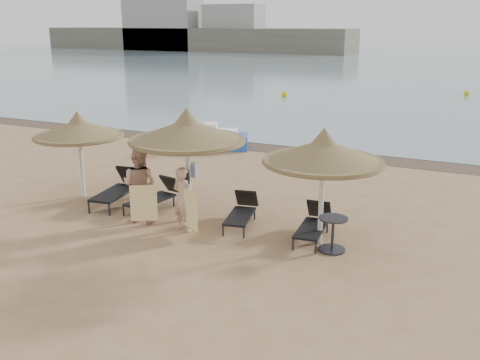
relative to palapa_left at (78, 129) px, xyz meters
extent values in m
plane|color=tan|center=(4.00, -1.15, -2.04)|extent=(160.00, 160.00, 0.00)
cube|color=gray|center=(4.00, 78.85, -2.03)|extent=(200.00, 140.00, 0.03)
cube|color=brown|center=(4.00, 8.25, -2.04)|extent=(200.00, 1.60, 0.01)
cube|color=#676350|center=(-41.00, 76.85, -0.04)|extent=(60.00, 10.00, 4.00)
cube|color=gray|center=(-46.00, 74.85, 3.96)|extent=(14.00, 6.00, 12.00)
cube|color=gray|center=(-32.00, 75.85, 1.96)|extent=(10.00, 5.00, 8.00)
cylinder|color=silver|center=(0.00, 0.00, -1.11)|extent=(0.11, 0.11, 1.87)
cone|color=olive|center=(0.00, 0.00, 0.03)|extent=(2.59, 2.59, 0.49)
cone|color=olive|center=(0.00, 0.00, 0.32)|extent=(0.62, 0.62, 0.40)
cylinder|color=olive|center=(0.00, 0.00, -0.20)|extent=(2.54, 2.54, 0.09)
cylinder|color=silver|center=(3.84, -0.32, -0.96)|extent=(0.12, 0.12, 2.16)
cone|color=olive|center=(3.84, -0.32, 0.34)|extent=(2.99, 2.99, 0.57)
cone|color=olive|center=(3.84, -0.32, 0.68)|extent=(0.72, 0.72, 0.46)
cylinder|color=olive|center=(3.84, -0.32, 0.08)|extent=(2.93, 2.93, 0.10)
cylinder|color=silver|center=(7.41, -0.36, -1.04)|extent=(0.11, 0.11, 2.01)
cone|color=olive|center=(7.41, -0.36, 0.18)|extent=(2.78, 2.78, 0.53)
cone|color=olive|center=(7.41, -0.36, 0.50)|extent=(0.67, 0.67, 0.43)
cylinder|color=olive|center=(7.41, -0.36, -0.07)|extent=(2.72, 2.72, 0.10)
cylinder|color=#26262E|center=(1.13, -1.10, -1.89)|extent=(0.06, 0.06, 0.31)
cylinder|color=#26262E|center=(1.75, -1.00, -1.89)|extent=(0.06, 0.06, 0.31)
cylinder|color=#26262E|center=(0.90, 0.44, -1.89)|extent=(0.06, 0.06, 0.31)
cylinder|color=#26262E|center=(1.52, 0.53, -1.89)|extent=(0.06, 0.06, 0.31)
cube|color=black|center=(1.32, -0.23, -1.70)|extent=(0.93, 1.75, 0.07)
cube|color=black|center=(1.17, 0.74, -1.43)|extent=(0.75, 0.57, 0.63)
cylinder|color=#26262E|center=(2.12, -0.87, -1.91)|extent=(0.05, 0.05, 0.28)
cylinder|color=#26262E|center=(2.66, -0.98, -1.91)|extent=(0.05, 0.05, 0.28)
cylinder|color=#26262E|center=(2.37, 0.48, -1.91)|extent=(0.05, 0.05, 0.28)
cylinder|color=#26262E|center=(2.92, 0.38, -1.91)|extent=(0.05, 0.05, 0.28)
cube|color=black|center=(2.53, -0.20, -1.74)|extent=(0.87, 1.56, 0.06)
cube|color=black|center=(2.69, 0.65, -1.50)|extent=(0.68, 0.52, 0.56)
cylinder|color=#26262E|center=(5.18, -1.00, -1.91)|extent=(0.05, 0.05, 0.26)
cylinder|color=#26262E|center=(5.68, -0.89, -1.91)|extent=(0.05, 0.05, 0.26)
cylinder|color=#26262E|center=(4.90, 0.26, -1.91)|extent=(0.05, 0.05, 0.26)
cylinder|color=#26262E|center=(5.41, 0.37, -1.91)|extent=(0.05, 0.05, 0.26)
cube|color=black|center=(5.28, -0.27, -1.76)|extent=(0.85, 1.47, 0.06)
cube|color=black|center=(5.11, 0.53, -1.54)|extent=(0.64, 0.50, 0.52)
cylinder|color=#26262E|center=(6.99, -1.04, -1.91)|extent=(0.05, 0.05, 0.26)
cylinder|color=#26262E|center=(7.51, -0.99, -1.91)|extent=(0.05, 0.05, 0.26)
cylinder|color=#26262E|center=(6.87, 0.27, -1.91)|extent=(0.05, 0.05, 0.26)
cylinder|color=#26262E|center=(7.40, 0.31, -1.91)|extent=(0.05, 0.05, 0.26)
cube|color=black|center=(7.19, -0.32, -1.75)|extent=(0.70, 1.45, 0.06)
cube|color=black|center=(7.12, 0.51, -1.53)|extent=(0.61, 0.45, 0.53)
cylinder|color=#26262E|center=(7.80, -0.68, -2.02)|extent=(0.61, 0.61, 0.04)
cylinder|color=#26262E|center=(7.80, -0.68, -1.65)|extent=(0.07, 0.07, 0.74)
cylinder|color=#26262E|center=(7.80, -0.68, -1.27)|extent=(0.66, 0.66, 0.03)
imported|color=tan|center=(2.76, -0.97, -0.90)|extent=(1.10, 0.76, 2.28)
imported|color=tan|center=(4.12, -1.07, -1.09)|extent=(0.97, 0.74, 1.90)
cube|color=yellow|center=(3.11, -1.32, -1.39)|extent=(0.59, 0.36, 0.94)
cube|color=yellow|center=(4.47, -1.32, -1.37)|extent=(0.61, 0.38, 0.98)
cube|color=silver|center=(3.84, -0.14, -0.73)|extent=(0.33, 0.16, 0.40)
cube|color=black|center=(3.84, -0.48, -0.83)|extent=(0.27, 0.15, 0.36)
cube|color=blue|center=(0.78, 7.37, -1.76)|extent=(2.57, 2.11, 0.56)
cube|color=white|center=(0.78, 7.37, -1.41)|extent=(1.75, 1.59, 0.25)
cube|color=white|center=(0.41, 7.21, -1.18)|extent=(0.83, 1.04, 0.36)
sphere|color=yellow|center=(-2.44, 23.30, -1.84)|extent=(0.41, 0.41, 0.41)
sphere|color=yellow|center=(8.98, 29.49, -1.85)|extent=(0.39, 0.39, 0.39)
camera|label=1|loc=(10.71, -11.72, 2.95)|focal=40.00mm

